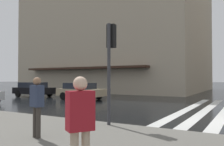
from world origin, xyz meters
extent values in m
plane|color=black|center=(0.00, 0.00, 0.00)|extent=(220.00, 220.00, 0.00)
cube|color=silver|center=(4.00, 0.60, 0.00)|extent=(13.00, 0.50, 0.01)
cube|color=silver|center=(4.00, 1.60, 0.00)|extent=(13.00, 0.50, 0.01)
cube|color=tan|center=(22.26, 15.70, 9.57)|extent=(19.52, 23.88, 19.14)
cube|color=#382319|center=(11.90, 15.70, 3.00)|extent=(1.20, 16.71, 0.24)
cylinder|color=#333338|center=(-3.42, 2.81, 1.96)|extent=(0.12, 0.12, 3.61)
cube|color=black|center=(-3.24, 2.81, 3.34)|extent=(0.22, 0.30, 0.85)
sphere|color=red|center=(-3.12, 2.81, 3.62)|extent=(0.17, 0.17, 0.17)
sphere|color=orange|center=(-3.12, 2.81, 3.34)|extent=(0.17, 0.17, 0.17)
sphere|color=green|center=(-3.12, 2.81, 3.06)|extent=(0.17, 0.17, 0.17)
cube|color=black|center=(5.50, 16.54, 0.61)|extent=(1.75, 4.10, 0.60)
cube|color=#232833|center=(5.50, 16.69, 1.16)|extent=(1.54, 2.46, 0.50)
cylinder|color=black|center=(6.33, 15.29, 0.31)|extent=(0.20, 0.62, 0.62)
cylinder|color=black|center=(4.67, 15.29, 0.31)|extent=(0.20, 0.62, 0.62)
cylinder|color=black|center=(6.33, 17.79, 0.31)|extent=(0.20, 0.62, 0.62)
cylinder|color=black|center=(4.67, 17.79, 0.31)|extent=(0.20, 0.62, 0.62)
cube|color=tan|center=(5.50, 10.83, 0.61)|extent=(1.75, 4.10, 0.60)
cube|color=#232833|center=(5.50, 10.98, 1.16)|extent=(1.54, 2.46, 0.50)
cylinder|color=black|center=(6.33, 9.58, 0.31)|extent=(0.20, 0.62, 0.62)
cylinder|color=black|center=(4.67, 9.58, 0.31)|extent=(0.20, 0.62, 0.62)
cylinder|color=black|center=(6.33, 12.08, 0.31)|extent=(0.20, 0.62, 0.62)
cylinder|color=black|center=(4.67, 12.08, 0.31)|extent=(0.20, 0.62, 0.62)
cube|color=maroon|center=(-7.81, 0.71, 1.31)|extent=(0.47, 0.42, 0.60)
sphere|color=beige|center=(-7.81, 0.71, 1.72)|extent=(0.22, 0.22, 0.22)
cube|color=#2D3851|center=(-5.99, 3.62, 1.31)|extent=(0.34, 0.45, 0.60)
sphere|color=#936B4C|center=(-5.99, 3.62, 1.72)|extent=(0.22, 0.22, 0.22)
cylinder|color=#38332D|center=(-6.02, 3.53, 0.58)|extent=(0.13, 0.13, 0.86)
cylinder|color=#38332D|center=(-5.97, 3.70, 0.58)|extent=(0.13, 0.13, 0.86)
camera|label=1|loc=(-10.72, -1.52, 1.80)|focal=38.24mm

